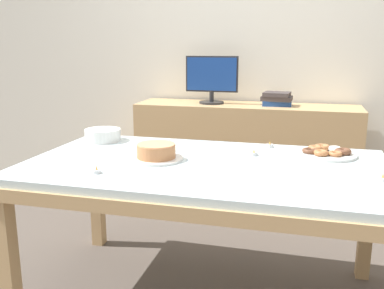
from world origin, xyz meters
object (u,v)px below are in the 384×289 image
at_px(pastry_platter, 326,152).
at_px(tealight_near_front, 170,144).
at_px(cake_chocolate_round, 156,153).
at_px(computer_monitor, 212,80).
at_px(tealight_right_edge, 97,171).
at_px(book_stack, 277,99).
at_px(tealight_left_edge, 383,179).
at_px(plate_stack, 103,135).
at_px(tealight_near_cakes, 270,145).
at_px(tealight_centre, 254,154).

xyz_separation_m(pastry_platter, tealight_near_front, (-0.83, -0.01, -0.01)).
relative_size(cake_chocolate_round, pastry_platter, 0.86).
distance_m(computer_monitor, tealight_right_edge, 1.77).
distance_m(computer_monitor, cake_chocolate_round, 1.48).
bearing_deg(book_stack, tealight_left_edge, -70.71).
relative_size(computer_monitor, cake_chocolate_round, 1.62).
bearing_deg(book_stack, computer_monitor, -179.85).
bearing_deg(book_stack, pastry_platter, -74.09).
xyz_separation_m(computer_monitor, tealight_near_front, (0.02, -1.16, -0.27)).
distance_m(computer_monitor, book_stack, 0.54).
height_order(computer_monitor, plate_stack, computer_monitor).
relative_size(cake_chocolate_round, tealight_near_front, 6.55).
height_order(computer_monitor, tealight_left_edge, computer_monitor).
relative_size(computer_monitor, pastry_platter, 1.39).
height_order(tealight_near_cakes, tealight_right_edge, same).
distance_m(cake_chocolate_round, plate_stack, 0.55).
bearing_deg(cake_chocolate_round, computer_monitor, 91.64).
relative_size(tealight_left_edge, tealight_right_edge, 1.00).
relative_size(computer_monitor, book_stack, 1.76).
distance_m(cake_chocolate_round, tealight_near_cakes, 0.66).
bearing_deg(tealight_right_edge, tealight_near_front, 75.29).
bearing_deg(plate_stack, tealight_centre, -7.49).
xyz_separation_m(pastry_platter, plate_stack, (-1.25, 0.02, 0.02)).
bearing_deg(tealight_left_edge, tealight_near_cakes, 135.31).
bearing_deg(computer_monitor, tealight_left_edge, -55.51).
relative_size(tealight_near_cakes, tealight_near_front, 1.00).
bearing_deg(pastry_platter, tealight_near_front, -179.52).
distance_m(cake_chocolate_round, tealight_near_front, 0.30).
distance_m(tealight_near_cakes, tealight_left_edge, 0.71).
relative_size(tealight_right_edge, tealight_centre, 1.00).
bearing_deg(plate_stack, pastry_platter, -0.94).
bearing_deg(cake_chocolate_round, tealight_right_edge, -122.47).
distance_m(plate_stack, tealight_near_front, 0.42).
distance_m(pastry_platter, tealight_near_front, 0.83).
bearing_deg(cake_chocolate_round, tealight_near_front, 95.09).
bearing_deg(tealight_right_edge, computer_monitor, 85.51).
distance_m(tealight_near_front, tealight_centre, 0.49).
height_order(pastry_platter, tealight_near_front, pastry_platter).
bearing_deg(tealight_near_front, tealight_right_edge, -104.71).
bearing_deg(tealight_right_edge, tealight_near_cakes, 45.09).
relative_size(pastry_platter, tealight_left_edge, 7.61).
xyz_separation_m(cake_chocolate_round, pastry_platter, (0.81, 0.31, -0.02)).
bearing_deg(tealight_centre, plate_stack, 172.51).
height_order(computer_monitor, pastry_platter, computer_monitor).
relative_size(plate_stack, tealight_left_edge, 5.25).
bearing_deg(tealight_near_front, computer_monitor, 90.75).
relative_size(computer_monitor, tealight_near_front, 10.60).
distance_m(cake_chocolate_round, tealight_centre, 0.50).
xyz_separation_m(tealight_near_cakes, tealight_left_edge, (0.50, -0.50, 0.00)).
xyz_separation_m(tealight_near_cakes, tealight_right_edge, (-0.69, -0.70, 0.00)).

